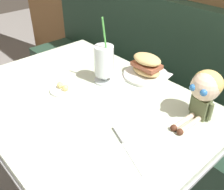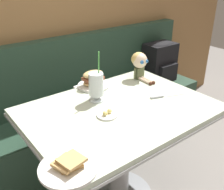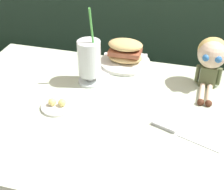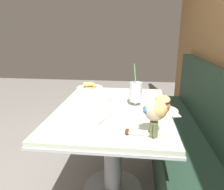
{
  "view_description": "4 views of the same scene",
  "coord_description": "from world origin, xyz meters",
  "px_view_note": "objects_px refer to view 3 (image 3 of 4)",
  "views": [
    {
      "loc": [
        0.77,
        -0.35,
        1.38
      ],
      "look_at": [
        0.12,
        0.23,
        0.8
      ],
      "focal_mm": 41.89,
      "sensor_mm": 36.0,
      "label": 1
    },
    {
      "loc": [
        -0.87,
        -0.88,
        1.5
      ],
      "look_at": [
        -0.0,
        0.25,
        0.8
      ],
      "focal_mm": 42.26,
      "sensor_mm": 36.0,
      "label": 2
    },
    {
      "loc": [
        0.32,
        -0.7,
        1.44
      ],
      "look_at": [
        0.09,
        0.15,
        0.83
      ],
      "focal_mm": 51.74,
      "sensor_mm": 36.0,
      "label": 3
    },
    {
      "loc": [
        1.45,
        0.34,
        1.28
      ],
      "look_at": [
        0.0,
        0.17,
        0.84
      ],
      "focal_mm": 34.28,
      "sensor_mm": 36.0,
      "label": 4
    }
  ],
  "objects_px": {
    "milkshake_glass": "(89,60)",
    "butter_knife": "(173,131)",
    "seated_doll": "(212,56)",
    "butter_saucer": "(58,105)",
    "sandwich_plate": "(125,55)"
  },
  "relations": [
    {
      "from": "butter_saucer",
      "to": "sandwich_plate",
      "type": "bearing_deg",
      "value": 66.87
    },
    {
      "from": "seated_doll",
      "to": "butter_saucer",
      "type": "bearing_deg",
      "value": -150.31
    },
    {
      "from": "butter_saucer",
      "to": "butter_knife",
      "type": "distance_m",
      "value": 0.42
    },
    {
      "from": "butter_knife",
      "to": "seated_doll",
      "type": "bearing_deg",
      "value": 73.03
    },
    {
      "from": "butter_saucer",
      "to": "butter_knife",
      "type": "xyz_separation_m",
      "value": [
        0.42,
        -0.03,
        -0.0
      ]
    },
    {
      "from": "milkshake_glass",
      "to": "seated_doll",
      "type": "height_order",
      "value": "milkshake_glass"
    },
    {
      "from": "sandwich_plate",
      "to": "butter_saucer",
      "type": "bearing_deg",
      "value": -113.13
    },
    {
      "from": "milkshake_glass",
      "to": "butter_knife",
      "type": "distance_m",
      "value": 0.43
    },
    {
      "from": "butter_knife",
      "to": "seated_doll",
      "type": "relative_size",
      "value": 1.04
    },
    {
      "from": "butter_knife",
      "to": "seated_doll",
      "type": "xyz_separation_m",
      "value": [
        0.1,
        0.32,
        0.12
      ]
    },
    {
      "from": "sandwich_plate",
      "to": "butter_saucer",
      "type": "distance_m",
      "value": 0.41
    },
    {
      "from": "sandwich_plate",
      "to": "butter_knife",
      "type": "height_order",
      "value": "sandwich_plate"
    },
    {
      "from": "sandwich_plate",
      "to": "butter_saucer",
      "type": "xyz_separation_m",
      "value": [
        -0.16,
        -0.38,
        -0.04
      ]
    },
    {
      "from": "milkshake_glass",
      "to": "seated_doll",
      "type": "distance_m",
      "value": 0.47
    },
    {
      "from": "butter_saucer",
      "to": "seated_doll",
      "type": "xyz_separation_m",
      "value": [
        0.51,
        0.29,
        0.12
      ]
    }
  ]
}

